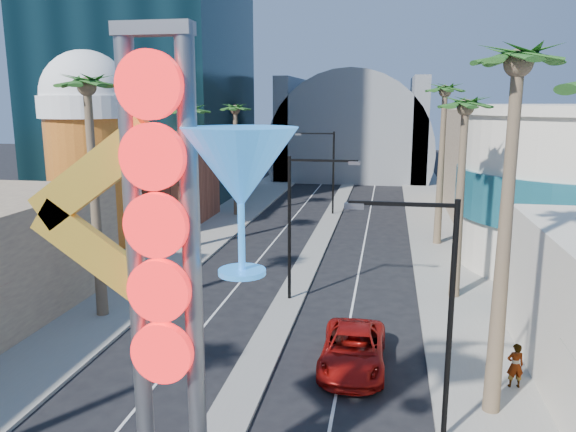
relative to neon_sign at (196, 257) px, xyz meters
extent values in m
cube|color=gray|center=(-10.32, 32.04, -7.23)|extent=(5.00, 100.00, 0.15)
cube|color=gray|center=(8.68, 32.04, -7.23)|extent=(5.00, 100.00, 0.15)
cube|color=gray|center=(-0.82, 35.04, -7.23)|extent=(1.60, 84.00, 0.15)
cube|color=brown|center=(-16.82, 35.04, -3.31)|extent=(10.00, 10.00, 8.00)
cube|color=#8C705A|center=(15.18, 45.04, -2.31)|extent=(10.00, 20.00, 10.00)
cylinder|color=#BB4E18|center=(-17.82, 27.04, -2.31)|extent=(6.40, 6.40, 10.00)
cylinder|color=white|center=(-17.82, 27.04, 3.09)|extent=(7.00, 7.00, 1.60)
sphere|color=white|center=(-17.82, 27.04, 3.89)|extent=(6.60, 6.60, 6.60)
cylinder|color=slate|center=(-0.82, 69.04, -3.31)|extent=(22.00, 16.00, 22.00)
cube|color=slate|center=(-9.82, 69.04, -0.31)|extent=(2.00, 16.00, 14.00)
cube|color=slate|center=(8.18, 69.04, -0.31)|extent=(2.00, 16.00, 14.00)
cylinder|color=slate|center=(-1.52, 0.04, -0.81)|extent=(0.44, 0.44, 12.00)
cylinder|color=slate|center=(-0.12, 0.04, -0.81)|extent=(0.44, 0.44, 12.00)
cube|color=slate|center=(-0.82, 0.04, 5.09)|extent=(1.80, 0.50, 0.30)
cylinder|color=red|center=(-0.82, -0.31, 3.89)|extent=(1.50, 0.25, 1.50)
cylinder|color=red|center=(-0.82, -0.31, 2.34)|extent=(1.50, 0.25, 1.50)
cylinder|color=red|center=(-0.82, -0.31, 0.79)|extent=(1.50, 0.25, 1.50)
cylinder|color=red|center=(-0.82, -0.31, -0.76)|extent=(1.50, 0.25, 1.50)
cylinder|color=red|center=(-0.82, -0.31, -2.31)|extent=(1.50, 0.25, 1.50)
cube|color=yellow|center=(-2.42, 0.04, 1.89)|extent=(3.47, 0.25, 2.80)
cube|color=yellow|center=(-2.42, 0.04, -0.11)|extent=(3.47, 0.25, 2.80)
cone|color=#2886E7|center=(1.08, 0.04, 2.09)|extent=(2.60, 2.60, 1.80)
cylinder|color=#2886E7|center=(1.08, 0.04, 0.49)|extent=(0.16, 0.16, 1.60)
cylinder|color=#2886E7|center=(1.08, 0.04, -0.31)|extent=(1.10, 1.10, 0.12)
cylinder|color=black|center=(-0.82, 17.04, -3.31)|extent=(0.18, 0.18, 8.00)
cube|color=black|center=(0.98, 17.04, 0.49)|extent=(3.60, 0.12, 0.12)
cube|color=slate|center=(2.58, 17.04, 0.39)|extent=(0.60, 0.25, 0.18)
cylinder|color=black|center=(-0.82, 41.04, -3.31)|extent=(0.18, 0.18, 8.00)
cube|color=black|center=(-2.62, 41.04, 0.49)|extent=(3.60, 0.12, 0.12)
cube|color=slate|center=(-4.22, 41.04, 0.39)|extent=(0.60, 0.25, 0.18)
cylinder|color=black|center=(6.38, 5.04, -3.31)|extent=(0.18, 0.18, 8.00)
cube|color=black|center=(4.76, 5.04, 0.49)|extent=(3.24, 0.12, 0.12)
cube|color=slate|center=(3.32, 5.04, 0.39)|extent=(0.60, 0.25, 0.18)
cylinder|color=brown|center=(-9.82, 13.04, -1.56)|extent=(0.40, 0.40, 11.50)
sphere|color=#1C4B19|center=(-9.82, 13.04, 4.19)|extent=(2.40, 2.40, 2.40)
cylinder|color=brown|center=(-9.82, 27.04, -2.31)|extent=(0.40, 0.40, 10.00)
sphere|color=#1C4B19|center=(-9.82, 27.04, 2.69)|extent=(2.40, 2.40, 2.40)
cylinder|color=brown|center=(-9.82, 39.04, -2.31)|extent=(0.40, 0.40, 10.00)
sphere|color=#1C4B19|center=(-9.82, 39.04, 2.69)|extent=(2.40, 2.40, 2.40)
cylinder|color=brown|center=(8.18, 7.04, -1.31)|extent=(0.40, 0.40, 12.00)
sphere|color=#1C4B19|center=(8.18, 7.04, 4.69)|extent=(2.40, 2.40, 2.40)
cylinder|color=brown|center=(8.18, 19.04, -2.06)|extent=(0.40, 0.40, 10.50)
sphere|color=#1C4B19|center=(8.18, 19.04, 3.19)|extent=(2.40, 2.40, 2.40)
cylinder|color=brown|center=(8.18, 31.04, -1.56)|extent=(0.40, 0.40, 11.50)
sphere|color=#1C4B19|center=(8.18, 31.04, 4.19)|extent=(2.40, 2.40, 2.40)
imported|color=#AA110D|center=(3.15, 9.73, -6.52)|extent=(2.63, 5.65, 1.57)
imported|color=gray|center=(9.32, 8.90, -6.28)|extent=(0.70, 0.51, 1.76)
imported|color=gray|center=(10.44, 16.27, -6.25)|extent=(1.03, 0.89, 1.82)
camera|label=1|loc=(4.31, -11.96, 3.57)|focal=35.00mm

